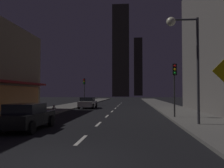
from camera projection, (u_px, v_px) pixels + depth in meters
ground_plane at (119, 105)px, 38.91m from camera, size 78.00×136.00×0.10m
sidewalk_right at (162, 105)px, 38.31m from camera, size 4.00×76.00×0.15m
sidewalk_left at (77, 104)px, 39.51m from camera, size 4.00×76.00×0.15m
lane_marking_center at (112, 111)px, 25.77m from camera, size 0.16×43.80×0.01m
skyscraper_distant_tall at (121, 51)px, 124.03m from camera, size 8.62×6.12×47.63m
skyscraper_distant_mid at (138, 67)px, 166.00m from camera, size 5.84×7.67×39.89m
car_parked_near at (27, 116)px, 13.06m from camera, size 1.98×4.24×1.45m
car_parked_far at (88, 103)px, 30.93m from camera, size 1.98×4.24×1.45m
fire_hydrant_far_left at (54, 108)px, 24.58m from camera, size 0.42×0.30×0.65m
traffic_light_near_right at (175, 78)px, 18.59m from camera, size 0.32×0.48×4.20m
traffic_light_far_left at (84, 86)px, 38.10m from camera, size 0.32×0.48×4.20m
street_lamp_right at (184, 44)px, 14.58m from camera, size 1.96×0.56×6.58m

